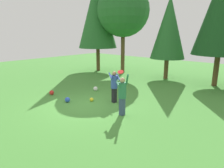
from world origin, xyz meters
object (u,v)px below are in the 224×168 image
object	(u,v)px
ball_yellow	(92,100)
person_thrower	(122,93)
person_catcher	(114,84)
ball_white	(96,89)
frisbee	(121,72)
tree_center	(169,28)
tree_left	(123,11)
ball_red	(52,93)
tree_far_left	(97,13)
tree_right	(224,6)
ball_blue	(67,100)

from	to	relation	value
ball_yellow	person_thrower	bearing A→B (deg)	-9.08
person_catcher	ball_white	distance (m)	2.58
person_catcher	frisbee	size ratio (longest dim) A/B	4.62
tree_center	ball_white	bearing A→B (deg)	-105.17
tree_left	ball_red	bearing A→B (deg)	-82.06
person_catcher	tree_far_left	distance (m)	10.41
person_thrower	ball_red	distance (m)	5.02
person_catcher	tree_right	world-z (taller)	tree_right
person_catcher	ball_yellow	world-z (taller)	person_catcher
person_thrower	ball_red	world-z (taller)	person_thrower
frisbee	ball_red	xyz separation A→B (m)	(-4.51, -0.74, -1.67)
person_thrower	ball_white	size ratio (longest dim) A/B	6.72
tree_left	tree_center	bearing A→B (deg)	3.98
ball_blue	tree_left	bearing A→B (deg)	109.08
ball_red	tree_center	xyz separation A→B (m)	(2.98, 8.43, 3.76)
person_thrower	ball_white	distance (m)	4.20
ball_yellow	ball_red	xyz separation A→B (m)	(-2.61, -0.71, 0.03)
frisbee	ball_red	bearing A→B (deg)	-170.72
ball_blue	tree_left	size ratio (longest dim) A/B	0.04
person_thrower	person_catcher	distance (m)	1.71
ball_red	person_catcher	bearing A→B (deg)	21.23
tree_center	ball_yellow	bearing A→B (deg)	-92.69
ball_red	tree_left	size ratio (longest dim) A/B	0.04
ball_blue	ball_yellow	bearing A→B (deg)	46.31
person_catcher	ball_red	distance (m)	3.94
person_catcher	tree_left	xyz separation A→B (m)	(-4.72, 6.76, 4.40)
ball_white	ball_yellow	bearing A→B (deg)	-50.29
ball_yellow	tree_right	world-z (taller)	tree_right
tree_right	ball_yellow	bearing A→B (deg)	-116.72
ball_white	ball_red	distance (m)	2.63
person_catcher	tree_left	world-z (taller)	tree_left
ball_blue	tree_center	bearing A→B (deg)	81.91
tree_far_left	tree_left	xyz separation A→B (m)	(2.48, 0.64, 0.05)
frisbee	ball_yellow	xyz separation A→B (m)	(-1.89, -0.02, -1.70)
frisbee	tree_center	world-z (taller)	tree_center
person_catcher	tree_right	size ratio (longest dim) A/B	0.20
person_catcher	tree_center	size ratio (longest dim) A/B	0.26
ball_white	frisbee	bearing A→B (deg)	-25.79
person_catcher	frisbee	distance (m)	1.41
ball_blue	ball_red	size ratio (longest dim) A/B	0.99
ball_blue	ball_yellow	xyz separation A→B (m)	(0.86, 0.90, -0.03)
ball_blue	ball_yellow	world-z (taller)	ball_blue
ball_blue	tree_right	distance (m)	11.13
person_thrower	tree_right	distance (m)	9.31
ball_red	person_thrower	bearing A→B (deg)	3.96
person_thrower	ball_yellow	bearing A→B (deg)	34.06
ball_blue	tree_center	xyz separation A→B (m)	(1.23, 8.63, 3.76)
ball_blue	person_thrower	bearing A→B (deg)	9.52
ball_yellow	tree_far_left	bearing A→B (deg)	132.50
person_catcher	tree_right	distance (m)	8.77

